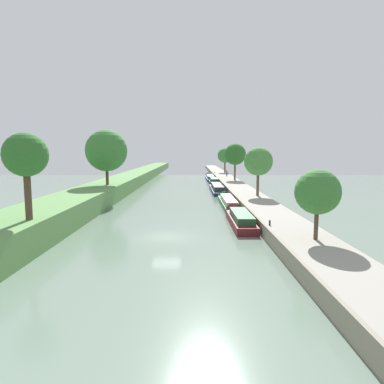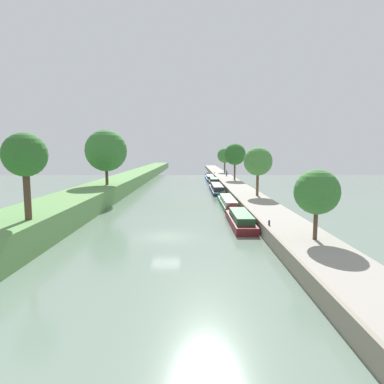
{
  "view_description": "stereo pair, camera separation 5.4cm",
  "coord_description": "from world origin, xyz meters",
  "views": [
    {
      "loc": [
        2.32,
        -29.56,
        7.59
      ],
      "look_at": [
        2.21,
        25.26,
        1.0
      ],
      "focal_mm": 31.44,
      "sensor_mm": 36.0,
      "label": 1
    },
    {
      "loc": [
        2.37,
        -29.56,
        7.59
      ],
      "look_at": [
        2.21,
        25.26,
        1.0
      ],
      "focal_mm": 31.44,
      "sensor_mm": 36.0,
      "label": 2
    }
  ],
  "objects": [
    {
      "name": "ground_plane",
      "position": [
        0.0,
        0.0,
        0.0
      ],
      "size": [
        160.0,
        160.0,
        0.0
      ],
      "primitive_type": "plane",
      "color": "slate"
    },
    {
      "name": "left_grassy_bank",
      "position": [
        -11.92,
        0.0,
        1.23
      ],
      "size": [
        6.16,
        260.0,
        2.46
      ],
      "color": "#5B894C",
      "rests_on": "ground_plane"
    },
    {
      "name": "right_towpath",
      "position": [
        11.04,
        0.0,
        0.59
      ],
      "size": [
        4.4,
        260.0,
        1.18
      ],
      "color": "gray",
      "rests_on": "ground_plane"
    },
    {
      "name": "stone_quay",
      "position": [
        8.71,
        0.0,
        0.61
      ],
      "size": [
        0.25,
        260.0,
        1.23
      ],
      "color": "gray",
      "rests_on": "ground_plane"
    },
    {
      "name": "narrowboat_maroon",
      "position": [
        7.37,
        5.37,
        0.59
      ],
      "size": [
        2.07,
        10.93,
        2.05
      ],
      "color": "maroon",
      "rests_on": "ground_plane"
    },
    {
      "name": "narrowboat_green",
      "position": [
        7.41,
        18.03,
        0.5
      ],
      "size": [
        1.85,
        14.53,
        1.84
      ],
      "color": "#1E6033",
      "rests_on": "ground_plane"
    },
    {
      "name": "narrowboat_navy",
      "position": [
        7.1,
        35.42,
        0.57
      ],
      "size": [
        2.16,
        16.66,
        2.16
      ],
      "color": "#141E42",
      "rests_on": "ground_plane"
    },
    {
      "name": "narrowboat_black",
      "position": [
        7.42,
        49.24,
        0.6
      ],
      "size": [
        1.93,
        10.61,
        2.08
      ],
      "color": "black",
      "rests_on": "ground_plane"
    },
    {
      "name": "narrowboat_blue",
      "position": [
        7.28,
        63.48,
        0.5
      ],
      "size": [
        2.18,
        16.89,
        2.07
      ],
      "color": "#283D93",
      "rests_on": "ground_plane"
    },
    {
      "name": "tree_rightbank_near",
      "position": [
        11.41,
        -5.45,
        4.68
      ],
      "size": [
        3.27,
        3.27,
        5.16
      ],
      "color": "#4C3828",
      "rests_on": "right_towpath"
    },
    {
      "name": "tree_rightbank_midnear",
      "position": [
        11.96,
        19.41,
        6.16
      ],
      "size": [
        4.16,
        4.16,
        7.1
      ],
      "color": "brown",
      "rests_on": "right_towpath"
    },
    {
      "name": "tree_rightbank_midfar",
      "position": [
        12.18,
        47.65,
        6.99
      ],
      "size": [
        4.92,
        4.92,
        8.3
      ],
      "color": "brown",
      "rests_on": "right_towpath"
    },
    {
      "name": "tree_rightbank_far",
      "position": [
        12.55,
        75.19,
        6.42
      ],
      "size": [
        4.62,
        4.62,
        7.58
      ],
      "color": "brown",
      "rests_on": "right_towpath"
    },
    {
      "name": "tree_leftbank_downstream",
      "position": [
        -10.04,
        -4.51,
        7.28
      ],
      "size": [
        3.28,
        3.28,
        6.55
      ],
      "color": "#4C3828",
      "rests_on": "left_grassy_bank"
    },
    {
      "name": "tree_leftbank_upstream",
      "position": [
        -10.89,
        22.54,
        7.74
      ],
      "size": [
        6.4,
        6.4,
        8.49
      ],
      "color": "#4C3828",
      "rests_on": "left_grassy_bank"
    },
    {
      "name": "person_walking",
      "position": [
        11.52,
        59.28,
        2.05
      ],
      "size": [
        0.34,
        0.34,
        1.66
      ],
      "color": "#282D42",
      "rests_on": "right_towpath"
    },
    {
      "name": "mooring_bollard_near",
      "position": [
        9.14,
        -0.68,
        1.4
      ],
      "size": [
        0.16,
        0.16,
        0.45
      ],
      "color": "black",
      "rests_on": "right_towpath"
    },
    {
      "name": "mooring_bollard_far",
      "position": [
        9.14,
        70.65,
        1.4
      ],
      "size": [
        0.16,
        0.16,
        0.45
      ],
      "color": "black",
      "rests_on": "right_towpath"
    }
  ]
}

